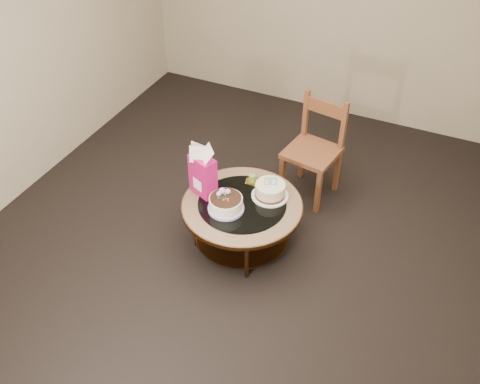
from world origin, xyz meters
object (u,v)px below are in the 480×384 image
at_px(coffee_table, 242,210).
at_px(dining_chair, 314,149).
at_px(decorated_cake, 226,204).
at_px(cream_cake, 270,190).
at_px(gift_bag, 203,171).

relative_size(coffee_table, dining_chair, 1.04).
relative_size(decorated_cake, cream_cake, 0.95).
height_order(coffee_table, dining_chair, dining_chair).
relative_size(coffee_table, decorated_cake, 3.41).
height_order(coffee_table, gift_bag, gift_bag).
distance_m(gift_bag, dining_chair, 1.17).
xyz_separation_m(coffee_table, decorated_cake, (-0.09, -0.13, 0.14)).
xyz_separation_m(coffee_table, cream_cake, (0.18, 0.18, 0.14)).
xyz_separation_m(cream_cake, dining_chair, (0.13, 0.75, -0.02)).
distance_m(decorated_cake, gift_bag, 0.34).
xyz_separation_m(coffee_table, dining_chair, (0.31, 0.93, 0.12)).
xyz_separation_m(decorated_cake, dining_chair, (0.40, 1.06, -0.02)).
height_order(decorated_cake, dining_chair, dining_chair).
relative_size(cream_cake, dining_chair, 0.32).
bearing_deg(coffee_table, cream_cake, 45.83).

